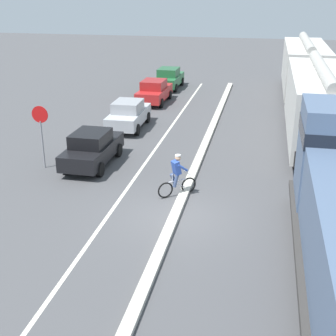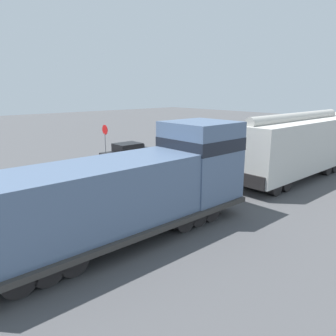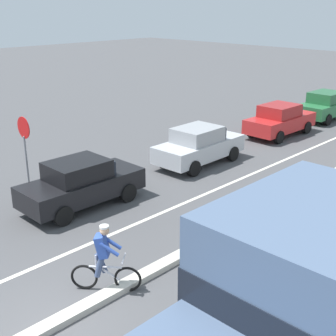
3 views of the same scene
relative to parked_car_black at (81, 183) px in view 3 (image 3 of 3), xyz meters
The scene contains 9 objects.
ground_plane 6.44m from the parked_car_black, 42.21° to the right, with size 120.00×120.00×0.00m, color #4C4C4F.
median_curb 5.08m from the parked_car_black, 19.86° to the left, with size 0.36×36.00×0.16m, color beige.
lane_stripe 3.00m from the parked_car_black, 36.24° to the left, with size 0.14×36.00×0.01m, color silver.
parked_car_black is the anchor object (origin of this frame).
parked_car_silver 6.04m from the parked_car_black, 90.33° to the left, with size 1.90×4.23×1.62m.
parked_car_red 12.35m from the parked_car_black, 90.06° to the left, with size 1.90×4.23×1.62m.
parked_car_green 17.32m from the parked_car_black, 89.98° to the left, with size 1.87×4.22×1.62m.
cyclist 5.12m from the parked_car_black, 29.72° to the right, with size 1.36×1.13×1.71m.
stop_sign 2.49m from the parked_car_black, 158.66° to the right, with size 0.76×0.08×2.88m.
Camera 3 is at (7.49, -4.05, 6.53)m, focal length 50.00 mm.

